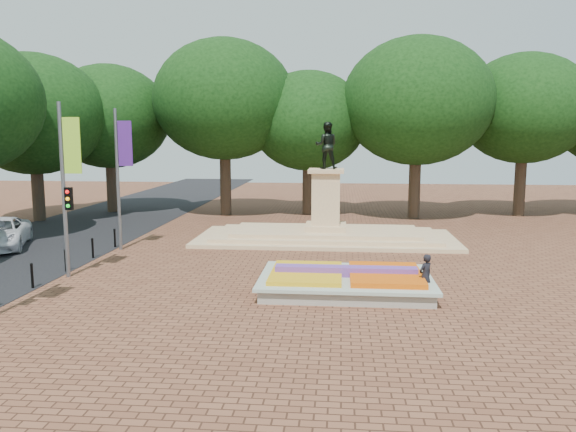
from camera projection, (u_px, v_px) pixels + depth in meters
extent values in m
plane|color=brown|center=(320.00, 276.00, 22.84)|extent=(90.00, 90.00, 0.00)
cube|color=black|center=(35.00, 246.00, 29.14)|extent=(9.00, 90.00, 0.02)
cube|color=gray|center=(345.00, 285.00, 20.74)|extent=(6.00, 4.00, 0.45)
cube|color=beige|center=(346.00, 277.00, 20.70)|extent=(6.30, 4.30, 0.12)
cube|color=#EA5B0D|center=(385.00, 275.00, 20.55)|extent=(2.60, 3.40, 0.22)
cube|color=gold|center=(306.00, 273.00, 20.82)|extent=(2.60, 3.40, 0.18)
cube|color=#64389C|center=(346.00, 272.00, 20.67)|extent=(5.20, 0.55, 0.38)
cube|color=tan|center=(326.00, 238.00, 30.71)|extent=(14.00, 6.00, 0.20)
cube|color=tan|center=(326.00, 235.00, 30.68)|extent=(12.00, 5.00, 0.20)
cube|color=tan|center=(326.00, 231.00, 30.65)|extent=(10.00, 4.00, 0.20)
cube|color=tan|center=(326.00, 227.00, 30.61)|extent=(2.20, 2.20, 0.30)
cube|color=tan|center=(326.00, 198.00, 30.39)|extent=(1.50, 1.50, 2.80)
cube|color=tan|center=(326.00, 171.00, 30.18)|extent=(1.90, 1.90, 0.20)
imported|color=black|center=(327.00, 146.00, 29.98)|extent=(1.22, 0.95, 2.50)
cylinder|color=#38291E|center=(114.00, 185.00, 41.76)|extent=(0.80, 0.80, 4.00)
ellipsoid|color=black|center=(112.00, 122.00, 41.09)|extent=(8.80, 8.80, 7.48)
cylinder|color=#38291E|center=(220.00, 186.00, 41.02)|extent=(0.80, 0.80, 4.00)
ellipsoid|color=black|center=(219.00, 121.00, 40.35)|extent=(8.80, 8.80, 7.48)
cylinder|color=#38291E|center=(316.00, 187.00, 40.38)|extent=(0.80, 0.80, 4.00)
ellipsoid|color=black|center=(316.00, 121.00, 39.71)|extent=(8.80, 8.80, 7.48)
cylinder|color=#38291E|center=(414.00, 188.00, 39.74)|extent=(0.80, 0.80, 4.00)
ellipsoid|color=black|center=(416.00, 121.00, 39.07)|extent=(8.80, 8.80, 7.48)
cylinder|color=#38291E|center=(516.00, 189.00, 39.10)|extent=(0.80, 0.80, 4.00)
ellipsoid|color=black|center=(520.00, 121.00, 38.43)|extent=(8.80, 8.80, 7.48)
cylinder|color=#38291E|center=(33.00, 193.00, 37.16)|extent=(0.80, 0.80, 3.84)
ellipsoid|color=black|center=(29.00, 124.00, 36.52)|extent=(8.40, 8.40, 7.14)
cylinder|color=slate|center=(64.00, 191.00, 22.29)|extent=(0.16, 0.16, 7.00)
cube|color=#96D52A|center=(72.00, 146.00, 21.99)|extent=(0.70, 0.04, 2.20)
cylinder|color=slate|center=(118.00, 180.00, 27.71)|extent=(0.16, 0.16, 7.00)
cube|color=#491C78|center=(125.00, 143.00, 27.41)|extent=(0.70, 0.04, 2.20)
cube|color=black|center=(69.00, 199.00, 22.31)|extent=(0.28, 0.18, 0.90)
cylinder|color=black|center=(32.00, 277.00, 21.00)|extent=(0.10, 0.10, 0.90)
sphere|color=black|center=(31.00, 264.00, 20.93)|extent=(0.12, 0.12, 0.12)
cylinder|color=black|center=(66.00, 261.00, 23.56)|extent=(0.10, 0.10, 0.90)
sphere|color=black|center=(65.00, 250.00, 23.49)|extent=(0.12, 0.12, 0.12)
cylinder|color=black|center=(93.00, 249.00, 26.12)|extent=(0.10, 0.10, 0.90)
sphere|color=black|center=(92.00, 239.00, 26.05)|extent=(0.12, 0.12, 0.12)
cylinder|color=black|center=(115.00, 239.00, 28.68)|extent=(0.10, 0.10, 0.90)
sphere|color=black|center=(114.00, 230.00, 28.62)|extent=(0.12, 0.12, 0.12)
imported|color=black|center=(425.00, 276.00, 19.76)|extent=(0.68, 0.65, 1.56)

